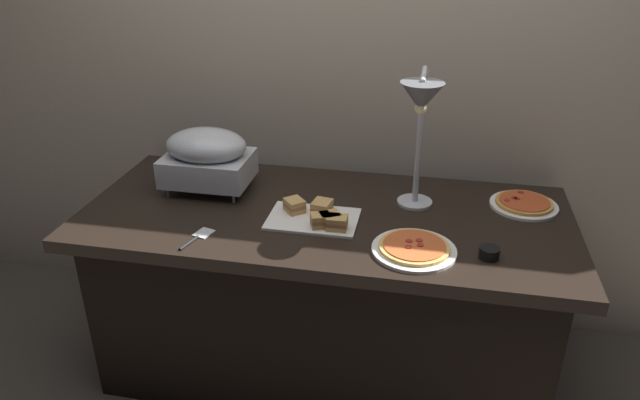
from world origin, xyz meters
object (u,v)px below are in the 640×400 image
(sauce_cup_near, at_px, (489,252))
(serving_spatula, at_px, (197,238))
(chafing_dish, at_px, (207,156))
(heat_lamp, at_px, (421,111))
(sandwich_platter, at_px, (317,216))
(pizza_plate_center, at_px, (524,204))
(pizza_plate_front, at_px, (414,248))

(sauce_cup_near, distance_m, serving_spatula, 1.02)
(chafing_dish, relative_size, heat_lamp, 0.64)
(heat_lamp, bearing_deg, sauce_cup_near, -37.76)
(sandwich_platter, relative_size, sauce_cup_near, 4.88)
(heat_lamp, height_order, sandwich_platter, heat_lamp)
(pizza_plate_center, xyz_separation_m, serving_spatula, (-1.18, -0.50, -0.01))
(heat_lamp, height_order, pizza_plate_center, heat_lamp)
(chafing_dish, height_order, pizza_plate_front, chafing_dish)
(sandwich_platter, bearing_deg, chafing_dish, 158.50)
(pizza_plate_front, xyz_separation_m, pizza_plate_center, (0.41, 0.43, 0.00))
(pizza_plate_front, bearing_deg, heat_lamp, 94.91)
(chafing_dish, bearing_deg, sauce_cup_near, -16.70)
(chafing_dish, bearing_deg, sandwich_platter, -21.50)
(pizza_plate_front, distance_m, sauce_cup_near, 0.25)
(chafing_dish, height_order, sauce_cup_near, chafing_dish)
(pizza_plate_center, height_order, serving_spatula, pizza_plate_center)
(sandwich_platter, bearing_deg, pizza_plate_front, -21.84)
(pizza_plate_front, relative_size, sandwich_platter, 0.86)
(pizza_plate_front, height_order, sandwich_platter, sandwich_platter)
(pizza_plate_center, height_order, sauce_cup_near, sauce_cup_near)
(chafing_dish, distance_m, sandwich_platter, 0.56)
(chafing_dish, relative_size, sandwich_platter, 1.04)
(sauce_cup_near, bearing_deg, chafing_dish, 163.30)
(heat_lamp, bearing_deg, serving_spatula, -159.44)
(sauce_cup_near, bearing_deg, pizza_plate_front, -177.79)
(pizza_plate_center, bearing_deg, serving_spatula, -157.15)
(pizza_plate_center, distance_m, serving_spatula, 1.28)
(chafing_dish, distance_m, heat_lamp, 0.91)
(chafing_dish, relative_size, serving_spatula, 2.05)
(sandwich_platter, height_order, serving_spatula, sandwich_platter)
(chafing_dish, height_order, serving_spatula, chafing_dish)
(chafing_dish, xyz_separation_m, serving_spatula, (0.11, -0.41, -0.15))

